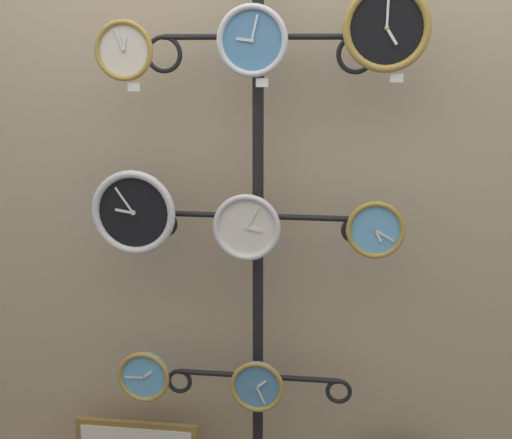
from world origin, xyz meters
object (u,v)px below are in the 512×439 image
Objects in this scene: clock_top_right at (387,28)px; clock_middle_right at (376,230)px; clock_bottom_center at (257,386)px; clock_top_left at (124,50)px; clock_top_center at (252,41)px; clock_bottom_left at (144,376)px; clock_middle_center at (247,227)px; clock_middle_left at (134,212)px; display_stand at (258,336)px.

clock_top_right is 1.38× the size of clock_middle_right.
clock_middle_right reaches higher than clock_bottom_center.
clock_top_center is (0.41, 0.03, 0.03)m from clock_top_left.
clock_middle_right is 1.01× the size of clock_bottom_left.
clock_middle_center is at bearing -165.55° from clock_top_center.
clock_middle_left is at bearing 159.22° from clock_bottom_left.
clock_middle_left is (-0.82, 0.01, -0.60)m from clock_top_right.
clock_middle_right reaches higher than clock_bottom_left.
clock_middle_center reaches higher than clock_middle_right.
display_stand is 1.03m from clock_top_center.
clock_middle_right is 1.01× the size of clock_bottom_center.
clock_bottom_left is at bearing -175.70° from clock_middle_center.
clock_bottom_left is (-0.37, -0.03, -0.56)m from clock_middle_center.
clock_middle_left is at bearing -178.08° from clock_middle_right.
clock_middle_left is 0.75m from clock_bottom_center.
clock_middle_center is at bearing 175.72° from clock_top_right.
clock_bottom_center is at bearing 2.67° from clock_bottom_left.
clock_top_center is 1.19× the size of clock_bottom_center.
clock_top_left is 1.01× the size of clock_middle_right.
display_stand is at bearing 164.53° from clock_top_right.
clock_top_center is 0.69m from clock_middle_left.
clock_top_left is 1.23m from clock_bottom_center.
clock_top_left is 0.41m from clock_top_center.
clock_bottom_center is (0.43, 0.02, -1.15)m from clock_top_left.
clock_top_left is 1.13m from clock_bottom_left.
clock_middle_left is 1.52× the size of clock_bottom_center.
clock_top_right is (0.42, -0.04, 0.04)m from clock_top_center.
display_stand is 0.59m from clock_middle_right.
clock_middle_right is at bearing 2.35° from clock_bottom_left.
clock_top_right reaches higher than clock_bottom_center.
clock_top_left reaches higher than clock_middle_left.
clock_middle_right is (0.43, 0.00, 0.01)m from clock_middle_center.
clock_top_right is 0.64m from clock_middle_right.
clock_middle_center is (-0.43, 0.03, -0.64)m from clock_top_right.
clock_middle_left reaches higher than clock_middle_right.
clock_middle_right is 0.70m from clock_bottom_center.
clock_middle_left is at bearing -165.98° from display_stand.
clock_top_center is 0.99× the size of clock_middle_center.
clock_middle_center is at bearing 166.52° from clock_bottom_center.
clock_middle_right is at bearing 1.92° from clock_middle_left.
clock_middle_left is at bearing -176.16° from clock_top_center.
clock_bottom_left is (-0.80, -0.03, -0.56)m from clock_middle_right.
clock_top_right is at bearing -0.34° from clock_bottom_left.
clock_top_center is 1.18× the size of clock_middle_right.
clock_bottom_left is at bearing 1.08° from clock_top_left.
clock_middle_left is 0.81m from clock_middle_right.
clock_top_right is 1.15× the size of clock_middle_center.
clock_top_right is at bearing -5.13° from clock_top_center.
clock_bottom_center is (0.01, -0.09, -0.15)m from display_stand.
clock_top_center is 1.23m from clock_bottom_left.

